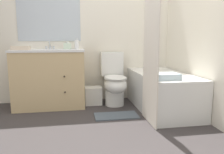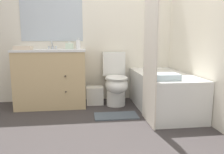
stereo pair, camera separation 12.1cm
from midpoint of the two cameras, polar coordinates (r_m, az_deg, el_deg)
ground_plane at (r=2.35m, az=0.39°, el=-15.32°), size 14.00×14.00×0.00m
wall_back at (r=3.66m, az=-2.94°, el=13.64°), size 8.00×0.06×2.50m
wall_right at (r=3.26m, az=21.58°, el=13.49°), size 0.05×2.50×2.50m
vanity_cabinet at (r=3.40m, az=-14.46°, el=-0.06°), size 1.02×0.59×0.86m
sink_faucet at (r=3.57m, az=-14.35°, el=7.69°), size 0.14×0.12×0.12m
toilet at (r=3.36m, az=1.97°, el=-1.09°), size 0.36×0.68×0.80m
bathtub at (r=3.22m, az=14.17°, el=-3.71°), size 0.68×1.38×0.53m
shower_curtain at (r=2.57m, az=11.33°, el=9.03°), size 0.01×0.50×1.94m
wastebasket at (r=3.44m, az=-3.53°, el=-4.81°), size 0.26×0.22×0.27m
tissue_box at (r=3.48m, az=-10.04°, el=8.00°), size 0.12×0.13×0.11m
soap_dispenser at (r=3.32m, az=-7.75°, el=8.45°), size 0.07×0.07×0.17m
hand_towel_folded at (r=3.31m, az=-21.22°, el=7.11°), size 0.23×0.16×0.06m
bath_towel_folded at (r=2.68m, az=15.17°, el=0.08°), size 0.30×0.23×0.07m
bath_mat at (r=2.92m, az=2.28°, el=-10.09°), size 0.57×0.29×0.02m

